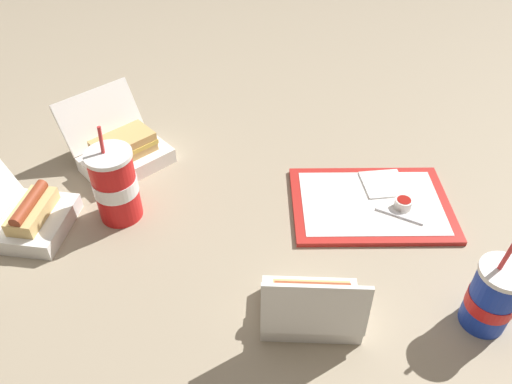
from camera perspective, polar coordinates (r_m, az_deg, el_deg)
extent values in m
plane|color=gray|center=(1.16, -0.59, -2.66)|extent=(3.20, 3.20, 0.00)
cube|color=red|center=(1.21, 12.98, -1.37)|extent=(0.41, 0.32, 0.01)
cube|color=white|center=(1.20, 13.03, -1.14)|extent=(0.36, 0.28, 0.00)
cylinder|color=white|center=(1.20, 16.46, -1.30)|extent=(0.04, 0.04, 0.02)
cylinder|color=#9E140F|center=(1.19, 16.55, -0.95)|extent=(0.03, 0.03, 0.01)
cube|color=white|center=(1.26, 14.38, 0.92)|extent=(0.11, 0.11, 0.00)
cube|color=white|center=(1.18, 16.12, -2.58)|extent=(0.09, 0.08, 0.00)
cube|color=white|center=(0.97, 6.19, -13.13)|extent=(0.21, 0.16, 0.04)
cube|color=white|center=(0.87, 6.74, -13.28)|extent=(0.18, 0.06, 0.12)
cube|color=#DBB770|center=(0.94, 6.35, -11.86)|extent=(0.15, 0.09, 0.03)
cylinder|color=#9E4728|center=(0.92, 6.46, -10.97)|extent=(0.14, 0.06, 0.03)
cylinder|color=yellow|center=(0.92, 6.50, -10.62)|extent=(0.12, 0.03, 0.01)
cube|color=white|center=(1.33, -14.54, 3.55)|extent=(0.25, 0.23, 0.04)
cube|color=white|center=(1.36, -17.44, 8.23)|extent=(0.22, 0.17, 0.13)
cube|color=tan|center=(1.31, -14.76, 4.59)|extent=(0.17, 0.15, 0.02)
cube|color=#E5C651|center=(1.30, -14.88, 5.15)|extent=(0.17, 0.15, 0.01)
cube|color=tan|center=(1.29, -15.00, 5.72)|extent=(0.17, 0.15, 0.02)
cube|color=white|center=(1.22, -23.73, -3.24)|extent=(0.19, 0.21, 0.04)
cube|color=#DBB770|center=(1.19, -24.19, -2.00)|extent=(0.10, 0.15, 0.03)
cylinder|color=brown|center=(1.18, -24.51, -1.16)|extent=(0.07, 0.13, 0.03)
cylinder|color=yellow|center=(1.17, -24.63, -0.83)|extent=(0.04, 0.11, 0.01)
cylinder|color=red|center=(1.15, -15.74, 0.55)|extent=(0.10, 0.10, 0.17)
cylinder|color=white|center=(1.15, -15.79, 0.79)|extent=(0.10, 0.10, 0.04)
cylinder|color=white|center=(1.10, -16.57, 4.06)|extent=(0.10, 0.10, 0.01)
cylinder|color=red|center=(1.08, -17.29, 5.71)|extent=(0.01, 0.02, 0.06)
cylinder|color=#1938B7|center=(1.01, 25.35, -10.94)|extent=(0.08, 0.08, 0.14)
cylinder|color=red|center=(1.02, 25.24, -11.17)|extent=(0.09, 0.09, 0.03)
cylinder|color=white|center=(0.96, 26.61, -8.19)|extent=(0.09, 0.09, 0.01)
cylinder|color=red|center=(0.94, 26.74, -6.58)|extent=(0.01, 0.01, 0.06)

